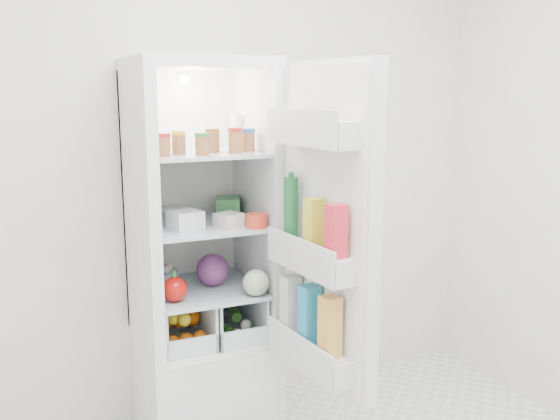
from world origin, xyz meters
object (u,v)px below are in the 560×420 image
red_cabbage (213,270)px  mushroom_bowl (162,278)px  fridge_door (323,235)px  refrigerator (200,300)px

red_cabbage → mushroom_bowl: red_cabbage is taller
red_cabbage → mushroom_bowl: 0.24m
mushroom_bowl → fridge_door: (0.49, -0.69, 0.31)m
mushroom_bowl → red_cabbage: bearing=-26.3°
red_cabbage → mushroom_bowl: bearing=153.7°
refrigerator → mushroom_bowl: 0.21m
red_cabbage → fridge_door: bearing=-64.8°
refrigerator → fridge_door: bearing=-62.9°
refrigerator → fridge_door: 0.83m
red_cabbage → refrigerator: bearing=134.6°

